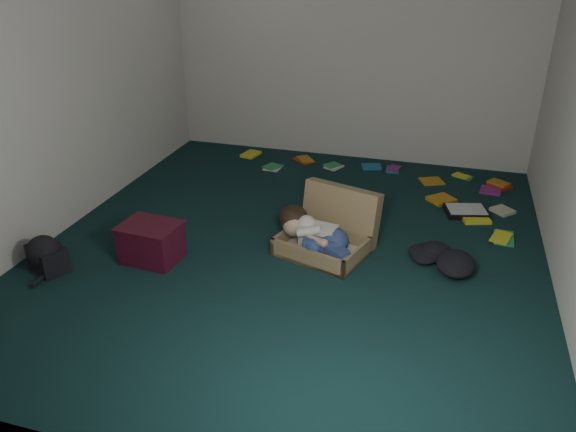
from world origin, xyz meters
The scene contains 11 objects.
floor centered at (0.00, 0.00, 0.00)m, with size 4.50×4.50×0.00m, color black.
wall_back centered at (0.00, 2.25, 1.30)m, with size 4.50×4.50×0.00m, color white.
wall_front centered at (0.00, -2.25, 1.30)m, with size 4.50×4.50×0.00m, color white.
wall_left centered at (-2.00, 0.00, 1.30)m, with size 4.50×4.50×0.00m, color white.
suitcase centered at (0.29, 0.06, 0.15)m, with size 0.83×0.81×0.49m.
person centered at (0.20, -0.09, 0.19)m, with size 0.67×0.49×0.30m.
maroon_bin centered at (-1.01, -0.52, 0.16)m, with size 0.47×0.39×0.31m.
backpack centered at (-1.70, -0.88, 0.11)m, with size 0.37×0.30×0.22m, color black, non-canonical shape.
clothing_pile centered at (1.18, 0.05, 0.07)m, with size 0.46×0.38×0.15m, color black, non-canonical shape.
paper_tray centered at (1.37, 1.04, 0.03)m, with size 0.43×0.37×0.05m.
book_scatter centered at (0.74, 1.60, 0.01)m, with size 3.00×1.58×0.02m.
Camera 1 is at (1.10, -3.91, 2.29)m, focal length 35.00 mm.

